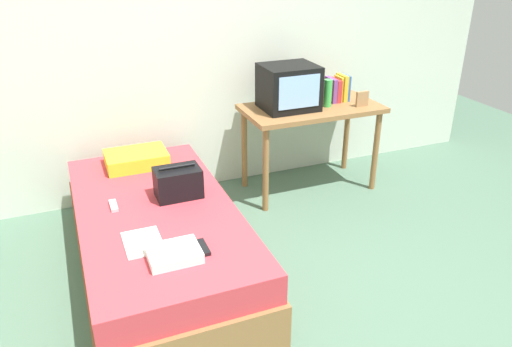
{
  "coord_description": "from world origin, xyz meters",
  "views": [
    {
      "loc": [
        -1.31,
        -1.99,
        2.04
      ],
      "look_at": [
        -0.12,
        0.95,
        0.53
      ],
      "focal_mm": 34.81,
      "sensor_mm": 36.0,
      "label": 1
    }
  ],
  "objects_px": {
    "tv": "(289,87)",
    "remote_dark": "(203,247)",
    "water_bottle": "(328,93)",
    "folded_towel": "(174,254)",
    "desk": "(311,117)",
    "magazine": "(143,242)",
    "remote_silver": "(114,206)",
    "handbag": "(178,182)",
    "picture_frame": "(362,99)",
    "book_row": "(337,89)",
    "pillow": "(136,159)",
    "bed": "(158,239)"
  },
  "relations": [
    {
      "from": "pillow",
      "to": "book_row",
      "type": "bearing_deg",
      "value": 2.32
    },
    {
      "from": "remote_silver",
      "to": "desk",
      "type": "bearing_deg",
      "value": 19.24
    },
    {
      "from": "picture_frame",
      "to": "bed",
      "type": "bearing_deg",
      "value": -163.67
    },
    {
      "from": "remote_silver",
      "to": "folded_towel",
      "type": "height_order",
      "value": "folded_towel"
    },
    {
      "from": "remote_dark",
      "to": "tv",
      "type": "bearing_deg",
      "value": 49.05
    },
    {
      "from": "tv",
      "to": "desk",
      "type": "bearing_deg",
      "value": -6.34
    },
    {
      "from": "book_row",
      "to": "picture_frame",
      "type": "bearing_deg",
      "value": -64.0
    },
    {
      "from": "remote_dark",
      "to": "remote_silver",
      "type": "relative_size",
      "value": 1.08
    },
    {
      "from": "book_row",
      "to": "folded_towel",
      "type": "distance_m",
      "value": 2.29
    },
    {
      "from": "folded_towel",
      "to": "remote_dark",
      "type": "bearing_deg",
      "value": 8.77
    },
    {
      "from": "tv",
      "to": "pillow",
      "type": "distance_m",
      "value": 1.35
    },
    {
      "from": "water_bottle",
      "to": "handbag",
      "type": "distance_m",
      "value": 1.57
    },
    {
      "from": "picture_frame",
      "to": "pillow",
      "type": "xyz_separation_m",
      "value": [
        -1.88,
        0.15,
        -0.3
      ]
    },
    {
      "from": "picture_frame",
      "to": "magazine",
      "type": "distance_m",
      "value": 2.26
    },
    {
      "from": "remote_silver",
      "to": "picture_frame",
      "type": "bearing_deg",
      "value": 11.96
    },
    {
      "from": "handbag",
      "to": "remote_silver",
      "type": "height_order",
      "value": "handbag"
    },
    {
      "from": "book_row",
      "to": "handbag",
      "type": "relative_size",
      "value": 0.75
    },
    {
      "from": "handbag",
      "to": "book_row",
      "type": "bearing_deg",
      "value": 23.15
    },
    {
      "from": "handbag",
      "to": "tv",
      "type": "bearing_deg",
      "value": 30.02
    },
    {
      "from": "desk",
      "to": "folded_towel",
      "type": "bearing_deg",
      "value": -139.13
    },
    {
      "from": "magazine",
      "to": "remote_silver",
      "type": "relative_size",
      "value": 2.01
    },
    {
      "from": "desk",
      "to": "handbag",
      "type": "bearing_deg",
      "value": -154.91
    },
    {
      "from": "handbag",
      "to": "remote_dark",
      "type": "distance_m",
      "value": 0.67
    },
    {
      "from": "desk",
      "to": "handbag",
      "type": "relative_size",
      "value": 3.87
    },
    {
      "from": "water_bottle",
      "to": "remote_dark",
      "type": "relative_size",
      "value": 1.46
    },
    {
      "from": "water_bottle",
      "to": "folded_towel",
      "type": "relative_size",
      "value": 0.82
    },
    {
      "from": "tv",
      "to": "remote_dark",
      "type": "height_order",
      "value": "tv"
    },
    {
      "from": "book_row",
      "to": "picture_frame",
      "type": "xyz_separation_m",
      "value": [
        0.11,
        -0.22,
        -0.04
      ]
    },
    {
      "from": "desk",
      "to": "water_bottle",
      "type": "xyz_separation_m",
      "value": [
        0.12,
        -0.05,
        0.21
      ]
    },
    {
      "from": "folded_towel",
      "to": "pillow",
      "type": "bearing_deg",
      "value": 88.85
    },
    {
      "from": "picture_frame",
      "to": "folded_towel",
      "type": "relative_size",
      "value": 0.46
    },
    {
      "from": "desk",
      "to": "book_row",
      "type": "relative_size",
      "value": 5.19
    },
    {
      "from": "water_bottle",
      "to": "picture_frame",
      "type": "bearing_deg",
      "value": -21.59
    },
    {
      "from": "book_row",
      "to": "pillow",
      "type": "bearing_deg",
      "value": -177.68
    },
    {
      "from": "bed",
      "to": "folded_towel",
      "type": "relative_size",
      "value": 7.14
    },
    {
      "from": "picture_frame",
      "to": "remote_dark",
      "type": "bearing_deg",
      "value": -146.94
    },
    {
      "from": "picture_frame",
      "to": "magazine",
      "type": "bearing_deg",
      "value": -155.21
    },
    {
      "from": "pillow",
      "to": "folded_towel",
      "type": "bearing_deg",
      "value": -91.15
    },
    {
      "from": "bed",
      "to": "book_row",
      "type": "xyz_separation_m",
      "value": [
        1.77,
        0.77,
        0.63
      ]
    },
    {
      "from": "book_row",
      "to": "magazine",
      "type": "distance_m",
      "value": 2.28
    },
    {
      "from": "book_row",
      "to": "tv",
      "type": "bearing_deg",
      "value": -175.03
    },
    {
      "from": "book_row",
      "to": "pillow",
      "type": "relative_size",
      "value": 0.49
    },
    {
      "from": "remote_silver",
      "to": "bed",
      "type": "bearing_deg",
      "value": -21.96
    },
    {
      "from": "desk",
      "to": "remote_dark",
      "type": "bearing_deg",
      "value": -136.29
    },
    {
      "from": "book_row",
      "to": "bed",
      "type": "bearing_deg",
      "value": -156.4
    },
    {
      "from": "remote_dark",
      "to": "remote_silver",
      "type": "xyz_separation_m",
      "value": [
        -0.4,
        0.68,
        0.0
      ]
    },
    {
      "from": "desk",
      "to": "magazine",
      "type": "height_order",
      "value": "desk"
    },
    {
      "from": "picture_frame",
      "to": "handbag",
      "type": "bearing_deg",
      "value": -164.93
    },
    {
      "from": "remote_dark",
      "to": "desk",
      "type": "bearing_deg",
      "value": 43.71
    },
    {
      "from": "water_bottle",
      "to": "remote_silver",
      "type": "distance_m",
      "value": 1.98
    }
  ]
}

